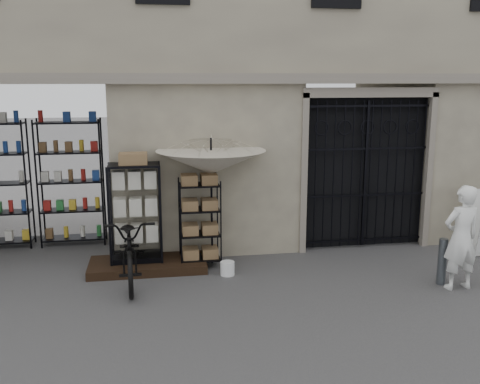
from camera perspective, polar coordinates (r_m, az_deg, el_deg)
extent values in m
plane|color=#232326|center=(8.40, 7.10, -10.85)|extent=(80.00, 80.00, 0.00)
cube|color=#9E957B|center=(11.69, 1.87, 18.15)|extent=(14.00, 4.00, 9.00)
cube|color=black|center=(10.59, -21.50, 1.66)|extent=(3.00, 1.70, 3.00)
cube|color=black|center=(11.13, -21.13, 0.85)|extent=(2.70, 0.50, 2.50)
cube|color=black|center=(10.63, 12.90, 2.24)|extent=(2.50, 0.06, 3.00)
cube|color=black|center=(10.49, 13.21, 1.82)|extent=(0.05, 0.05, 2.80)
cube|color=black|center=(9.50, -9.80, -7.69)|extent=(2.00, 0.90, 0.15)
cube|color=black|center=(9.57, -10.90, -6.81)|extent=(0.95, 0.73, 0.09)
cube|color=silver|center=(9.11, -11.58, -2.58)|extent=(0.76, 0.23, 1.58)
cube|color=silver|center=(9.37, -11.07, -2.73)|extent=(0.79, 0.56, 1.31)
cube|color=olive|center=(9.17, -11.32, 3.23)|extent=(0.55, 0.47, 0.19)
cube|color=black|center=(9.36, -4.31, -3.33)|extent=(0.79, 0.65, 1.56)
cube|color=olive|center=(9.37, -4.31, -3.62)|extent=(0.67, 0.53, 1.17)
cylinder|color=black|center=(9.39, -3.05, -1.06)|extent=(0.05, 0.05, 2.25)
imported|color=beige|center=(9.24, -3.10, 3.89)|extent=(2.03, 2.06, 1.52)
cylinder|color=white|center=(9.10, -1.35, -8.15)|extent=(0.25, 0.25, 0.23)
imported|color=black|center=(9.06, -11.46, -9.26)|extent=(0.81, 1.17, 2.16)
cylinder|color=#53595F|center=(9.22, 20.76, -6.95)|extent=(0.16, 0.16, 0.76)
imported|color=white|center=(9.26, 22.10, -9.47)|extent=(0.77, 1.72, 0.40)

